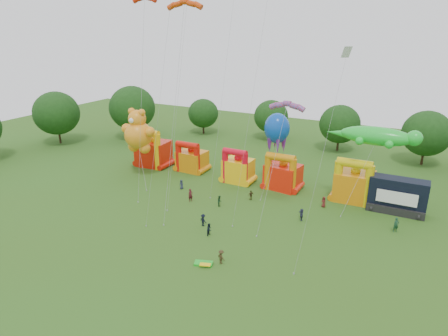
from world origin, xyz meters
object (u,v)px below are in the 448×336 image
at_px(gecko_kite, 365,163).
at_px(spectator_4, 251,195).
at_px(spectator_0, 181,184).
at_px(bouncy_castle_2, 238,169).
at_px(stage_trailer, 397,196).
at_px(octopus_kite, 275,141).
at_px(bouncy_castle_0, 152,152).
at_px(teddy_bear_kite, 140,149).

height_order(gecko_kite, spectator_4, gecko_kite).
xyz_separation_m(gecko_kite, spectator_0, (-26.64, -5.40, -6.23)).
relative_size(bouncy_castle_2, spectator_4, 3.88).
bearing_deg(stage_trailer, octopus_kite, 177.56).
bearing_deg(octopus_kite, spectator_0, -148.28).
xyz_separation_m(bouncy_castle_0, spectator_0, (11.01, -7.13, -1.95)).
xyz_separation_m(gecko_kite, spectator_4, (-15.04, -4.20, -6.23)).
height_order(stage_trailer, gecko_kite, gecko_kite).
relative_size(bouncy_castle_0, teddy_bear_kite, 0.60).
xyz_separation_m(bouncy_castle_0, bouncy_castle_2, (17.60, -0.16, -0.43)).
xyz_separation_m(stage_trailer, teddy_bear_kite, (-39.54, -6.52, 3.00)).
distance_m(bouncy_castle_0, teddy_bear_kite, 7.67).
relative_size(teddy_bear_kite, octopus_kite, 1.00).
relative_size(bouncy_castle_2, spectator_0, 3.86).
distance_m(bouncy_castle_0, octopus_kite, 24.14).
height_order(bouncy_castle_0, gecko_kite, gecko_kite).
distance_m(bouncy_castle_0, gecko_kite, 37.93).
bearing_deg(bouncy_castle_0, teddy_bear_kite, -67.67).
bearing_deg(bouncy_castle_2, spectator_4, -48.99).
height_order(teddy_bear_kite, spectator_4, teddy_bear_kite).
height_order(bouncy_castle_2, spectator_0, bouncy_castle_2).
xyz_separation_m(stage_trailer, spectator_0, (-31.26, -7.00, -1.61)).
bearing_deg(bouncy_castle_0, spectator_4, -14.69).
bearing_deg(bouncy_castle_2, gecko_kite, -4.49).
bearing_deg(spectator_4, gecko_kite, 151.52).
relative_size(teddy_bear_kite, spectator_0, 7.71).
distance_m(bouncy_castle_2, stage_trailer, 24.67).
bearing_deg(octopus_kite, teddy_bear_kite, -160.70).
xyz_separation_m(teddy_bear_kite, gecko_kite, (34.92, 4.92, 1.63)).
distance_m(stage_trailer, teddy_bear_kite, 40.18).
relative_size(gecko_kite, spectator_0, 8.06).
relative_size(gecko_kite, octopus_kite, 1.05).
distance_m(teddy_bear_kite, octopus_kite, 22.24).
distance_m(bouncy_castle_2, gecko_kite, 20.66).
height_order(gecko_kite, octopus_kite, octopus_kite).
bearing_deg(bouncy_castle_0, bouncy_castle_2, -0.51).
xyz_separation_m(bouncy_castle_2, teddy_bear_kite, (-14.86, -6.50, 3.08)).
bearing_deg(spectator_4, stage_trailer, 152.34).
relative_size(stage_trailer, spectator_0, 4.91).
height_order(gecko_kite, spectator_0, gecko_kite).
distance_m(octopus_kite, spectator_0, 16.35).
relative_size(bouncy_castle_2, octopus_kite, 0.50).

